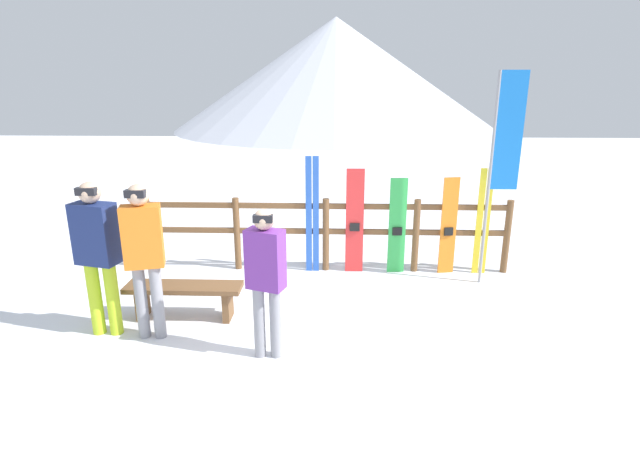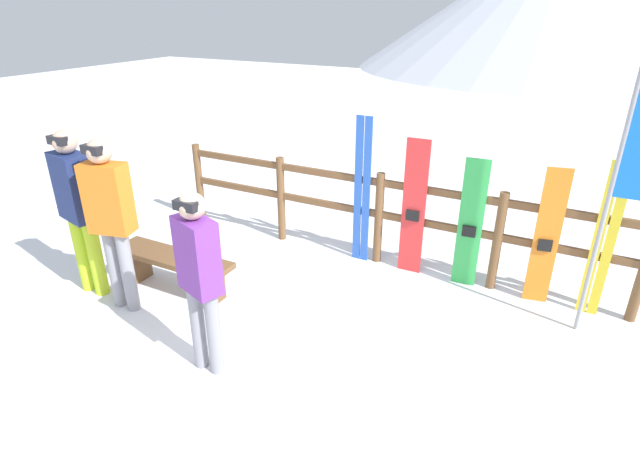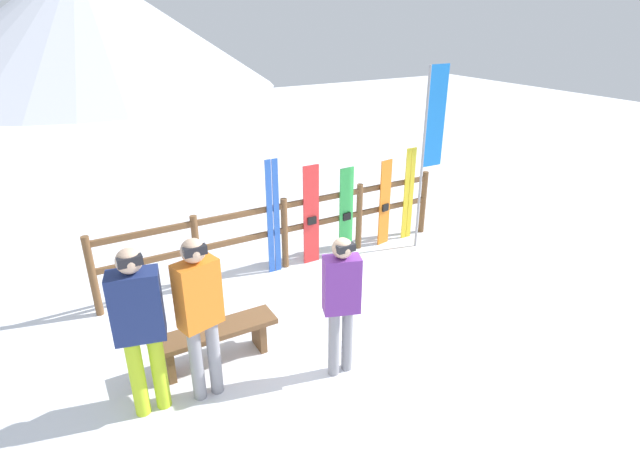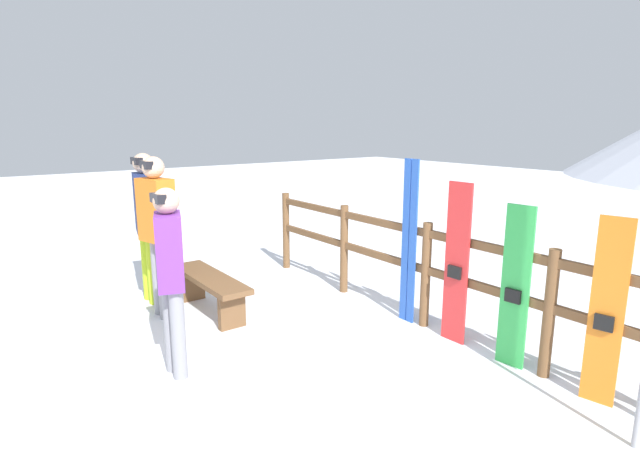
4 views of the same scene
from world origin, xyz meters
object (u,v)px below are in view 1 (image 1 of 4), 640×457
object	(u,v)px
bench	(184,293)
ski_pair_blue	(312,215)
snowboard_red	(355,222)
snowboard_orange	(449,226)
person_purple	(266,272)
ski_pair_yellow	(483,222)
person_navy	(97,248)
snowboard_green	(397,226)
person_orange	(144,250)
rental_flag	(501,153)

from	to	relation	value
bench	ski_pair_blue	world-z (taller)	ski_pair_blue
snowboard_red	snowboard_orange	bearing A→B (deg)	-0.00
bench	person_purple	size ratio (longest dim) A/B	0.87
person_purple	ski_pair_yellow	world-z (taller)	person_purple
ski_pair_yellow	ski_pair_blue	bearing A→B (deg)	180.00
ski_pair_blue	ski_pair_yellow	bearing A→B (deg)	0.00
person_purple	ski_pair_yellow	bearing A→B (deg)	40.62
person_navy	snowboard_orange	xyz separation A→B (m)	(4.30, 2.03, -0.31)
ski_pair_blue	snowboard_red	xyz separation A→B (m)	(0.63, -0.00, -0.09)
snowboard_red	person_purple	bearing A→B (deg)	-111.75
ski_pair_blue	snowboard_green	size ratio (longest dim) A/B	1.21
person_purple	person_navy	world-z (taller)	person_navy
ski_pair_blue	bench	bearing A→B (deg)	-132.40
person_navy	snowboard_red	size ratio (longest dim) A/B	1.13
person_orange	bench	bearing A→B (deg)	62.59
person_orange	person_navy	bearing A→B (deg)	173.26
rental_flag	snowboard_red	bearing A→B (deg)	169.47
ski_pair_blue	person_navy	bearing A→B (deg)	-138.27
bench	snowboard_orange	xyz separation A→B (m)	(3.51, 1.62, 0.40)
bench	ski_pair_yellow	world-z (taller)	ski_pair_yellow
bench	person_navy	distance (m)	1.14
bench	snowboard_red	xyz separation A→B (m)	(2.12, 1.62, 0.46)
person_navy	snowboard_orange	distance (m)	4.76
snowboard_red	ski_pair_yellow	xyz separation A→B (m)	(1.89, 0.00, 0.01)
ski_pair_blue	person_orange	bearing A→B (deg)	-129.51
person_navy	snowboard_orange	size ratio (longest dim) A/B	1.22
ski_pair_blue	snowboard_green	world-z (taller)	ski_pair_blue
person_purple	person_orange	xyz separation A→B (m)	(-1.38, 0.36, 0.10)
person_navy	ski_pair_blue	size ratio (longest dim) A/B	1.01
snowboard_orange	snowboard_red	bearing A→B (deg)	180.00
snowboard_green	snowboard_orange	distance (m)	0.76
person_navy	bench	bearing A→B (deg)	27.07
bench	snowboard_green	world-z (taller)	snowboard_green
person_orange	ski_pair_yellow	bearing A→B (deg)	26.26
person_orange	ski_pair_yellow	xyz separation A→B (m)	(4.25, 2.10, -0.25)
bench	person_orange	xyz separation A→B (m)	(-0.24, -0.47, 0.72)
rental_flag	bench	bearing A→B (deg)	-162.65
person_purple	snowboard_red	bearing A→B (deg)	68.25
ski_pair_yellow	person_navy	bearing A→B (deg)	-157.06
person_orange	snowboard_red	size ratio (longest dim) A/B	1.12
snowboard_green	rental_flag	xyz separation A→B (m)	(1.30, -0.36, 1.15)
ski_pair_blue	snowboard_green	xyz separation A→B (m)	(1.27, -0.00, -0.16)
snowboard_red	snowboard_green	size ratio (longest dim) A/B	1.09
ski_pair_yellow	snowboard_red	bearing A→B (deg)	-179.90
person_navy	snowboard_green	xyz separation A→B (m)	(3.54, 2.03, -0.32)
snowboard_orange	ski_pair_yellow	size ratio (longest dim) A/B	0.92
bench	person_orange	distance (m)	0.90
ski_pair_yellow	snowboard_green	bearing A→B (deg)	-179.84
person_purple	person_orange	size ratio (longest dim) A/B	0.91
person_navy	snowboard_orange	bearing A→B (deg)	25.24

